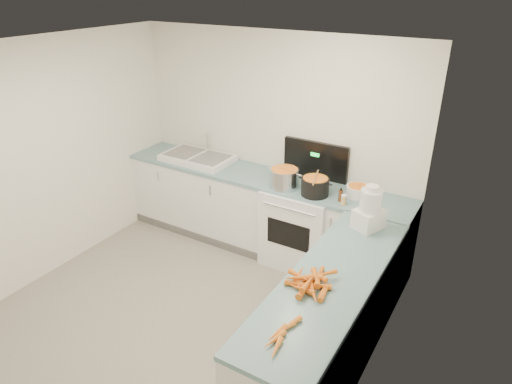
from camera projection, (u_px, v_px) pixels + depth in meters
The scene contains 19 objects.
floor at pixel (169, 328), 4.30m from camera, with size 3.50×4.00×0.00m, color gray, non-canonical shape.
ceiling at pixel (140, 56), 3.22m from camera, with size 3.50×4.00×0.00m, color white, non-canonical shape.
wall_back at pixel (274, 142), 5.31m from camera, with size 3.50×2.50×0.00m, color white, non-canonical shape.
wall_left at pixel (25, 169), 4.57m from camera, with size 4.00×2.50×0.00m, color white, non-canonical shape.
wall_right at pixel (361, 277), 2.95m from camera, with size 4.00×2.50×0.00m, color white, non-canonical shape.
counter_back at pixel (260, 212), 5.41m from camera, with size 3.50×0.62×0.94m.
counter_right at pixel (327, 326), 3.66m from camera, with size 0.62×2.20×0.94m.
stove at pixel (302, 224), 5.15m from camera, with size 0.76×0.65×1.36m.
sink at pixel (198, 158), 5.61m from camera, with size 0.86×0.52×0.31m.
steel_pot at pixel (284, 179), 4.89m from camera, with size 0.31×0.31×0.23m, color silver.
black_pot at pixel (315, 187), 4.72m from camera, with size 0.29×0.29×0.21m, color black.
wooden_spoon at pixel (316, 177), 4.67m from camera, with size 0.02×0.02×0.39m, color #AD7A47.
mixing_bowl at pixel (358, 191), 4.70m from camera, with size 0.25×0.25×0.11m, color white.
extract_bottle at pixel (341, 196), 4.60m from camera, with size 0.05×0.05×0.12m, color #593319.
spice_jar at pixel (344, 201), 4.53m from camera, with size 0.05×0.05×0.09m, color #E5B266.
food_processor at pixel (370, 210), 4.06m from camera, with size 0.29×0.31×0.42m.
carrot_pile at pixel (311, 283), 3.34m from camera, with size 0.35×0.43×0.09m.
peeled_carrots at pixel (281, 334), 2.89m from camera, with size 0.13×0.42×0.04m.
peelings at pixel (184, 152), 5.68m from camera, with size 0.23×0.23×0.01m.
Camera 1 is at (2.42, -2.43, 3.02)m, focal length 32.00 mm.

